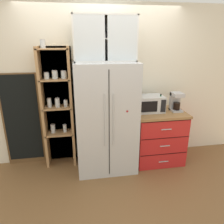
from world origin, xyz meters
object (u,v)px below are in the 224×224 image
(microwave, at_px, (150,104))
(chalkboard_menu, at_px, (22,120))
(mug_red, at_px, (160,110))
(coffee_maker, at_px, (176,102))
(mug_charcoal, at_px, (159,108))
(bottle_green, at_px, (160,104))
(refrigerator, at_px, (106,118))

(microwave, height_order, chalkboard_menu, chalkboard_menu)
(microwave, distance_m, mug_red, 0.20)
(coffee_maker, bearing_deg, mug_charcoal, 175.05)
(bottle_green, xyz_separation_m, chalkboard_menu, (-2.21, 0.29, -0.25))
(coffee_maker, distance_m, mug_red, 0.30)
(microwave, distance_m, mug_charcoal, 0.18)
(refrigerator, relative_size, chalkboard_menu, 1.12)
(microwave, height_order, bottle_green, bottle_green)
(microwave, relative_size, coffee_maker, 1.42)
(coffee_maker, bearing_deg, microwave, 174.49)
(refrigerator, xyz_separation_m, mug_red, (0.90, 0.01, 0.07))
(coffee_maker, bearing_deg, bottle_green, -177.76)
(mug_red, xyz_separation_m, bottle_green, (-0.00, 0.03, 0.09))
(mug_red, distance_m, mug_charcoal, 0.06)
(coffee_maker, height_order, mug_charcoal, coffee_maker)
(mug_red, distance_m, chalkboard_menu, 2.24)
(coffee_maker, height_order, chalkboard_menu, chalkboard_menu)
(coffee_maker, bearing_deg, chalkboard_menu, 173.63)
(refrigerator, distance_m, mug_red, 0.90)
(microwave, relative_size, mug_charcoal, 3.77)
(mug_red, bearing_deg, microwave, 154.02)
(microwave, distance_m, coffee_maker, 0.44)
(bottle_green, bearing_deg, refrigerator, -177.74)
(coffee_maker, xyz_separation_m, chalkboard_menu, (-2.48, 0.28, -0.27))
(coffee_maker, bearing_deg, mug_red, -172.22)
(refrigerator, xyz_separation_m, microwave, (0.74, 0.09, 0.16))
(microwave, xyz_separation_m, mug_charcoal, (0.16, -0.02, -0.09))
(refrigerator, bearing_deg, bottle_green, 2.26)
(chalkboard_menu, bearing_deg, bottle_green, -7.43)
(coffee_maker, height_order, bottle_green, coffee_maker)
(refrigerator, relative_size, microwave, 3.88)
(microwave, height_order, coffee_maker, coffee_maker)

